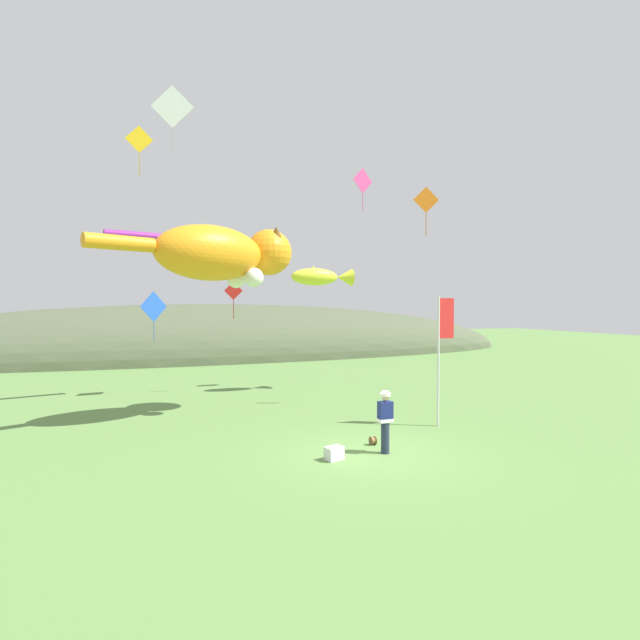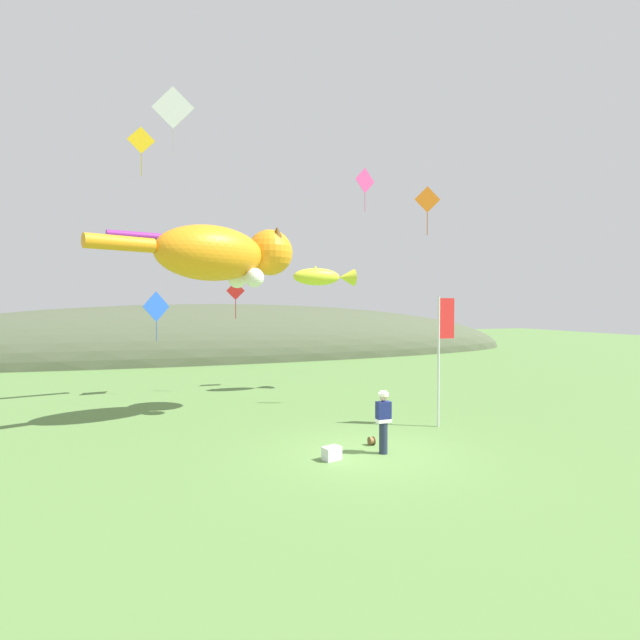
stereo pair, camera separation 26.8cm
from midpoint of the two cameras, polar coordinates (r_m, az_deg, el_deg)
ground_plane at (r=14.64m, az=6.18°, el=-14.98°), size 120.00×120.00×0.00m
distant_hill_ridge at (r=42.89m, az=-11.83°, el=-3.96°), size 57.30×14.74×8.61m
festival_attendant at (r=14.49m, az=7.79°, el=-11.26°), size 0.42×0.30×1.77m
kite_spool at (r=15.48m, az=6.41°, el=-13.57°), size 0.16×0.26×0.26m
picnic_cooler at (r=14.00m, az=1.91°, el=-14.98°), size 0.56×0.45×0.36m
festival_banner_pole at (r=17.77m, az=14.23°, el=-2.39°), size 0.66×0.08×4.50m
kite_giant_cat at (r=18.85m, az=-10.49°, el=7.38°), size 7.47×3.59×2.37m
kite_fish_windsock at (r=24.18m, az=0.71°, el=4.97°), size 3.12×0.91×0.96m
kite_tube_streamer at (r=23.48m, az=-19.21°, el=9.02°), size 3.01×1.03×0.44m
kite_diamond_blue at (r=24.27m, az=-17.91°, el=1.44°), size 1.21×0.76×2.32m
kite_diamond_orange at (r=21.14m, az=12.54°, el=13.24°), size 1.02×0.32×1.96m
kite_diamond_gold at (r=22.59m, az=-19.43°, el=18.77°), size 1.08×0.07×1.98m
kite_diamond_red at (r=24.00m, az=-9.32°, el=3.25°), size 0.83×0.33×1.78m
kite_diamond_white at (r=19.50m, az=-16.05°, el=22.27°), size 1.42×0.39×2.37m
kite_diamond_pink at (r=25.57m, az=5.47°, el=15.55°), size 1.20×0.37×2.15m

